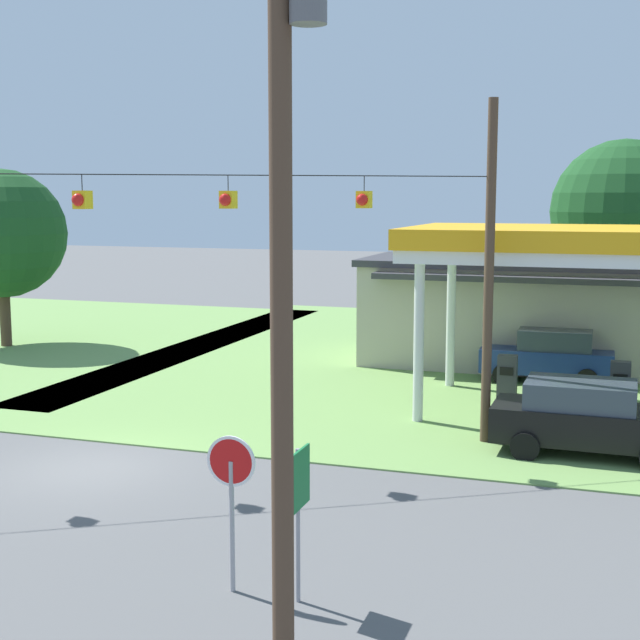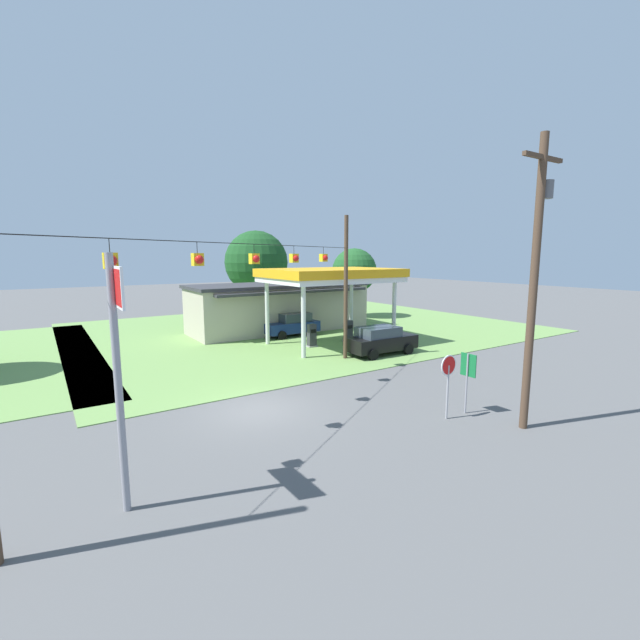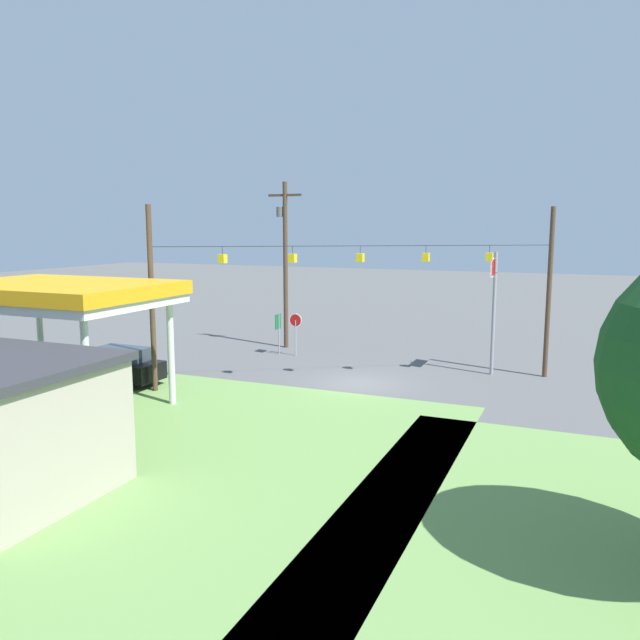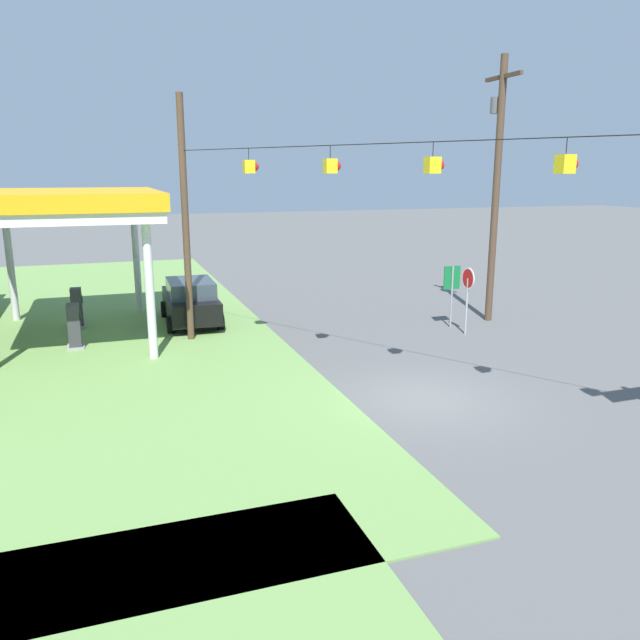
% 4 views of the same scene
% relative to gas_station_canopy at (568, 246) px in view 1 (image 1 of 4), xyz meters
% --- Properties ---
extents(ground_plane, '(160.00, 160.00, 0.00)m').
position_rel_gas_station_canopy_xyz_m(ground_plane, '(-9.78, -8.89, -4.76)').
color(ground_plane, '#565656').
extents(grass_verge_station_corner, '(36.00, 28.00, 0.04)m').
position_rel_gas_station_canopy_xyz_m(grass_verge_station_corner, '(2.00, 7.04, -4.74)').
color(grass_verge_station_corner, '#6B934C').
rests_on(grass_verge_station_corner, ground).
extents(gas_station_canopy, '(8.73, 6.24, 5.28)m').
position_rel_gas_station_canopy_xyz_m(gas_station_canopy, '(0.00, 0.00, 0.00)').
color(gas_station_canopy, silver).
rests_on(gas_station_canopy, ground).
extents(gas_station_store, '(14.73, 5.86, 3.89)m').
position_rel_gas_station_canopy_xyz_m(gas_station_store, '(-0.22, 7.02, -2.79)').
color(gas_station_store, '#B2A893').
rests_on(gas_station_store, ground).
extents(fuel_pump_near, '(0.71, 0.56, 1.57)m').
position_rel_gas_station_canopy_xyz_m(fuel_pump_near, '(-1.56, -0.00, -4.01)').
color(fuel_pump_near, gray).
rests_on(fuel_pump_near, ground).
extents(fuel_pump_far, '(0.71, 0.56, 1.57)m').
position_rel_gas_station_canopy_xyz_m(fuel_pump_far, '(1.56, -0.00, -4.01)').
color(fuel_pump_far, gray).
rests_on(fuel_pump_far, ground).
extents(car_at_pumps_front, '(4.62, 2.17, 1.79)m').
position_rel_gas_station_canopy_xyz_m(car_at_pumps_front, '(0.85, -4.24, -3.83)').
color(car_at_pumps_front, black).
rests_on(car_at_pumps_front, ground).
extents(car_at_pumps_rear, '(4.30, 2.17, 1.80)m').
position_rel_gas_station_canopy_xyz_m(car_at_pumps_rear, '(-0.68, 4.25, -3.83)').
color(car_at_pumps_rear, navy).
rests_on(car_at_pumps_rear, ground).
extents(stop_sign_roadside, '(0.80, 0.08, 2.50)m').
position_rel_gas_station_canopy_xyz_m(stop_sign_roadside, '(-4.15, -13.69, -2.94)').
color(stop_sign_roadside, '#99999E').
rests_on(stop_sign_roadside, ground).
extents(route_sign, '(0.10, 0.70, 2.40)m').
position_rel_gas_station_canopy_xyz_m(route_sign, '(-3.02, -13.70, -3.05)').
color(route_sign, gray).
rests_on(route_sign, ground).
extents(utility_pole_main, '(2.20, 0.44, 10.19)m').
position_rel_gas_station_canopy_xyz_m(utility_pole_main, '(-2.45, -15.80, 0.93)').
color(utility_pole_main, '#4C3828').
rests_on(utility_pole_main, ground).
extents(signal_span_gantry, '(16.54, 10.24, 8.47)m').
position_rel_gas_station_canopy_xyz_m(signal_span_gantry, '(-9.78, -8.90, -0.06)').
color(signal_span_gantry, '#4C3828').
rests_on(signal_span_gantry, ground).
extents(tree_behind_station, '(6.21, 6.21, 8.58)m').
position_rel_gas_station_canopy_xyz_m(tree_behind_station, '(1.48, 14.99, 0.71)').
color(tree_behind_station, '#4C3828').
rests_on(tree_behind_station, ground).
extents(tree_west_verge, '(5.21, 5.21, 7.25)m').
position_rel_gas_station_canopy_xyz_m(tree_west_verge, '(-22.37, 4.36, -0.13)').
color(tree_west_verge, '#4C3828').
rests_on(tree_west_verge, ground).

